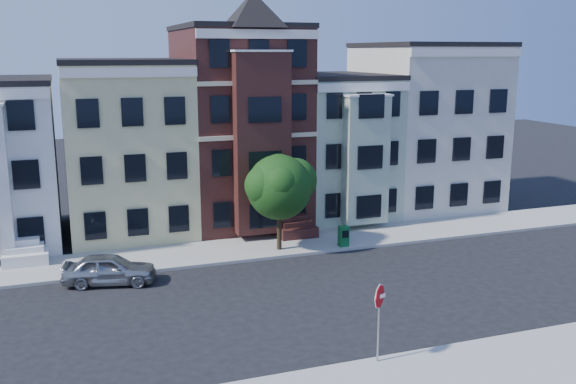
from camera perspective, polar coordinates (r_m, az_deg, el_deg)
name	(u,v)px	position (r m, az deg, el deg)	size (l,w,h in m)	color
ground	(327,298)	(28.89, 3.46, -9.41)	(120.00, 120.00, 0.00)	black
far_sidewalk	(271,246)	(35.94, -1.52, -4.84)	(60.00, 4.00, 0.15)	#9E9B93
near_sidewalk	(421,383)	(22.42, 11.78, -16.25)	(60.00, 4.00, 0.15)	#9E9B93
house_yellow	(126,149)	(39.73, -14.19, 3.74)	(7.00, 9.00, 10.00)	beige
house_brown	(239,128)	(40.83, -4.40, 5.72)	(7.00, 9.00, 12.00)	#3C1A16
house_green	(333,146)	(43.17, 4.00, 4.08)	(6.00, 9.00, 9.00)	#A5B79C
house_cream	(425,127)	(46.26, 12.04, 5.65)	(8.00, 9.00, 11.00)	beige
street_tree	(279,192)	(34.32, -0.79, 0.04)	(5.55, 5.55, 6.45)	#1D4A15
parked_car	(109,269)	(31.43, -15.59, -6.61)	(1.72, 4.29, 1.46)	#9C9FA4
newspaper_box	(344,236)	(35.69, 4.96, -3.92)	(0.51, 0.46, 1.14)	#12632F
stop_sign	(379,318)	(22.67, 8.06, -11.04)	(0.88, 0.12, 3.21)	#AD040B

